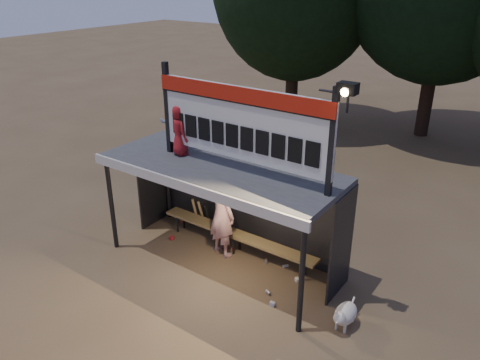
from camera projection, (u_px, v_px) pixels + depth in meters
ground at (222, 263)px, 10.28m from camera, size 80.00×80.00×0.00m
player at (222, 214)px, 10.24m from camera, size 0.81×0.62×1.98m
child_a at (173, 122)px, 9.98m from camera, size 0.73×0.71×1.18m
child_b at (180, 130)px, 9.68m from camera, size 0.62×0.56×1.06m
dugout_shelter at (228, 183)px, 9.71m from camera, size 5.10×2.08×2.32m
scoreboard_assembly at (243, 122)px, 8.62m from camera, size 4.10×0.27×1.99m
bench at (237, 235)px, 10.52m from camera, size 4.00×0.35×0.48m
dog at (345, 314)px, 8.33m from camera, size 0.36×0.81×0.49m
bats at (202, 215)px, 11.37m from camera, size 0.48×0.33×0.84m
litter at (243, 261)px, 10.26m from camera, size 3.69×1.55×0.08m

